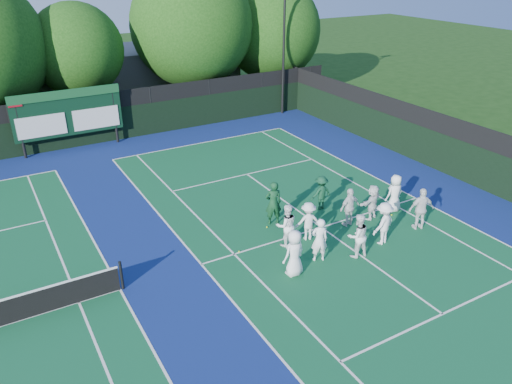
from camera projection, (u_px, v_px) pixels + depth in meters
ground at (336, 238)px, 20.05m from camera, size 120.00×120.00×0.00m
court_apron at (188, 269)px, 18.13m from camera, size 34.00×32.00×0.01m
near_court at (321, 227)px, 20.83m from camera, size 11.05×23.85×0.01m
back_fence at (86, 123)px, 29.24m from camera, size 34.00×0.08×3.00m
divider_fence_right at (472, 157)px, 24.30m from camera, size 0.08×32.00×3.00m
scoreboard at (68, 113)px, 28.10m from camera, size 6.00×0.21×3.55m
clubhouse at (115, 77)px, 37.01m from camera, size 18.00×6.00×4.00m
light_pole_right at (284, 21)px, 32.95m from camera, size 1.20×0.30×10.12m
tree_c at (79, 52)px, 30.94m from camera, size 5.72×5.72×7.82m
tree_d at (194, 28)px, 34.05m from camera, size 8.31×8.31×10.07m
tree_e at (273, 33)px, 37.24m from camera, size 7.27×7.27×8.79m
tennis_ball_0 at (239, 252)px, 19.09m from camera, size 0.07×0.07×0.07m
tennis_ball_1 at (392, 215)px, 21.77m from camera, size 0.07×0.07×0.07m
tennis_ball_3 at (267, 227)px, 20.79m from camera, size 0.07×0.07×0.07m
tennis_ball_4 at (314, 219)px, 21.40m from camera, size 0.07×0.07×0.07m
tennis_ball_5 at (386, 237)px, 20.07m from camera, size 0.07×0.07×0.07m
player_front_0 at (294, 253)px, 17.43m from camera, size 0.94×0.69×1.77m
player_front_1 at (319, 240)px, 18.27m from camera, size 0.74×0.62×1.74m
player_front_2 at (358, 236)px, 18.52m from camera, size 0.94×0.77×1.76m
player_front_3 at (383, 223)px, 19.36m from camera, size 1.26×0.90×1.76m
player_front_4 at (421, 209)px, 20.38m from camera, size 1.15×0.76×1.82m
player_back_0 at (286, 225)px, 19.23m from camera, size 0.98×0.84×1.75m
player_back_1 at (308, 221)px, 19.67m from camera, size 1.17×0.89×1.61m
player_back_2 at (349, 207)px, 20.65m from camera, size 1.03×0.49×1.70m
player_back_3 at (372, 202)px, 21.23m from camera, size 1.52×0.90×1.56m
player_back_4 at (395, 193)px, 21.80m from camera, size 0.85×0.56×1.73m
coach_left at (273, 203)px, 20.74m from camera, size 0.80×0.63×1.94m
coach_right at (321, 193)px, 22.04m from camera, size 1.02×0.59×1.58m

